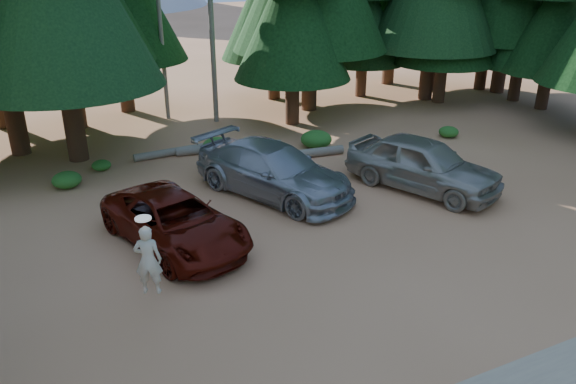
# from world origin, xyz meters

# --- Properties ---
(ground) EXTENTS (160.00, 160.00, 0.00)m
(ground) POSITION_xyz_m (0.00, 0.00, 0.00)
(ground) COLOR #B4754C
(ground) RESTS_ON ground
(forest_belt_north) EXTENTS (36.00, 7.00, 22.00)m
(forest_belt_north) POSITION_xyz_m (0.00, 15.00, 0.00)
(forest_belt_north) COLOR black
(forest_belt_north) RESTS_ON ground
(snag_back) EXTENTS (0.20, 0.20, 10.00)m
(snag_back) POSITION_xyz_m (-1.20, 16.00, 5.00)
(snag_back) COLOR #6A6054
(snag_back) RESTS_ON ground
(red_pickup) EXTENTS (3.70, 5.62, 1.44)m
(red_pickup) POSITION_xyz_m (-4.27, 3.04, 0.72)
(red_pickup) COLOR #560F07
(red_pickup) RESTS_ON ground
(silver_minivan_center) EXTENTS (4.66, 6.42, 1.73)m
(silver_minivan_center) POSITION_xyz_m (-0.33, 5.13, 0.86)
(silver_minivan_center) COLOR #9C9DA3
(silver_minivan_center) RESTS_ON ground
(silver_minivan_right) EXTENTS (4.11, 5.84, 1.85)m
(silver_minivan_right) POSITION_xyz_m (4.51, 3.36, 0.92)
(silver_minivan_right) COLOR #A7A094
(silver_minivan_right) RESTS_ON ground
(frisbee_player) EXTENTS (0.73, 0.61, 1.87)m
(frisbee_player) POSITION_xyz_m (-5.58, 0.24, 1.30)
(frisbee_player) COLOR beige
(frisbee_player) RESTS_ON ground
(log_left) EXTENTS (4.37, 1.02, 0.31)m
(log_left) POSITION_xyz_m (-0.16, 9.97, 0.16)
(log_left) COLOR #6A6054
(log_left) RESTS_ON ground
(log_mid) EXTENTS (3.79, 0.55, 0.31)m
(log_mid) POSITION_xyz_m (-2.12, 10.50, 0.16)
(log_mid) COLOR #6A6054
(log_mid) RESTS_ON ground
(log_right) EXTENTS (5.50, 0.95, 0.35)m
(log_right) POSITION_xyz_m (1.20, 8.05, 0.18)
(log_right) COLOR #6A6054
(log_right) RESTS_ON ground
(shrub_far_left) EXTENTS (1.01, 1.01, 0.56)m
(shrub_far_left) POSITION_xyz_m (-6.63, 8.79, 0.28)
(shrub_far_left) COLOR #25651E
(shrub_far_left) RESTS_ON ground
(shrub_left) EXTENTS (0.72, 0.72, 0.39)m
(shrub_left) POSITION_xyz_m (-5.29, 10.00, 0.20)
(shrub_left) COLOR #25651E
(shrub_left) RESTS_ON ground
(shrub_center_left) EXTENTS (1.22, 1.22, 0.67)m
(shrub_center_left) POSITION_xyz_m (-0.71, 9.90, 0.34)
(shrub_center_left) COLOR #25651E
(shrub_center_left) RESTS_ON ground
(shrub_center_right) EXTENTS (1.01, 1.01, 0.56)m
(shrub_center_right) POSITION_xyz_m (1.33, 8.40, 0.28)
(shrub_center_right) COLOR #25651E
(shrub_center_right) RESTS_ON ground
(shrub_right) EXTENTS (0.88, 0.88, 0.48)m
(shrub_right) POSITION_xyz_m (6.36, 6.73, 0.24)
(shrub_right) COLOR #25651E
(shrub_right) RESTS_ON ground
(shrub_far_right) EXTENTS (1.31, 1.31, 0.72)m
(shrub_far_right) POSITION_xyz_m (3.33, 8.89, 0.36)
(shrub_far_right) COLOR #25651E
(shrub_far_right) RESTS_ON ground
(shrub_edge_east) EXTENTS (0.87, 0.87, 0.48)m
(shrub_edge_east) POSITION_xyz_m (9.34, 7.63, 0.24)
(shrub_edge_east) COLOR #25651E
(shrub_edge_east) RESTS_ON ground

